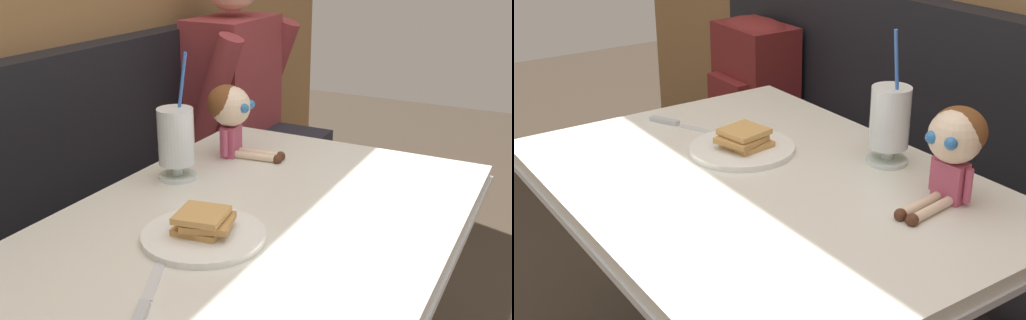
# 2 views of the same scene
# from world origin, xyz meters

# --- Properties ---
(booth_bench) EXTENTS (2.60, 0.48, 1.00)m
(booth_bench) POSITION_xyz_m (0.00, 0.81, 0.33)
(booth_bench) COLOR black
(booth_bench) RESTS_ON ground
(diner_table) EXTENTS (1.11, 0.81, 0.74)m
(diner_table) POSITION_xyz_m (0.00, 0.18, 0.54)
(diner_table) COLOR silver
(diner_table) RESTS_ON ground
(toast_plate) EXTENTS (0.25, 0.25, 0.06)m
(toast_plate) POSITION_xyz_m (-0.16, 0.23, 0.76)
(toast_plate) COLOR white
(toast_plate) RESTS_ON diner_table
(milkshake_glass) EXTENTS (0.10, 0.10, 0.32)m
(milkshake_glass) POSITION_xyz_m (0.09, 0.46, 0.84)
(milkshake_glass) COLOR silver
(milkshake_glass) RESTS_ON diner_table
(butter_knife) EXTENTS (0.22, 0.12, 0.01)m
(butter_knife) POSITION_xyz_m (-0.41, 0.18, 0.74)
(butter_knife) COLOR silver
(butter_knife) RESTS_ON diner_table
(seated_doll) EXTENTS (0.12, 0.22, 0.20)m
(seated_doll) POSITION_xyz_m (0.30, 0.43, 0.87)
(seated_doll) COLOR #B74C6B
(seated_doll) RESTS_ON diner_table
(diner_patron) EXTENTS (0.55, 0.48, 0.81)m
(diner_patron) POSITION_xyz_m (0.94, 0.76, 0.74)
(diner_patron) COLOR maroon
(diner_patron) RESTS_ON booth_bench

